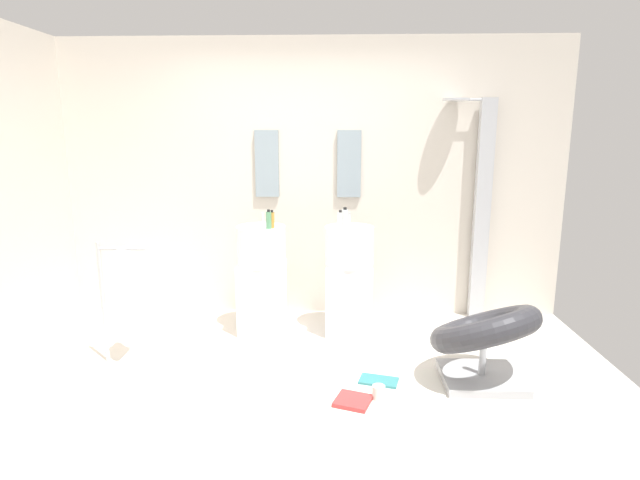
% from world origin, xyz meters
% --- Properties ---
extents(ground_plane, '(4.80, 3.60, 0.04)m').
position_xyz_m(ground_plane, '(0.00, 0.00, -0.02)').
color(ground_plane, silver).
extents(rear_partition, '(4.80, 0.10, 2.60)m').
position_xyz_m(rear_partition, '(0.00, 1.65, 1.30)').
color(rear_partition, beige).
rests_on(rear_partition, ground_plane).
extents(pedestal_sink_left, '(0.42, 0.42, 1.05)m').
position_xyz_m(pedestal_sink_left, '(-0.38, 1.11, 0.49)').
color(pedestal_sink_left, white).
rests_on(pedestal_sink_left, ground_plane).
extents(pedestal_sink_right, '(0.42, 0.42, 1.05)m').
position_xyz_m(pedestal_sink_right, '(0.38, 1.11, 0.49)').
color(pedestal_sink_right, white).
rests_on(pedestal_sink_right, ground_plane).
extents(vanity_mirror_left, '(0.22, 0.03, 0.62)m').
position_xyz_m(vanity_mirror_left, '(-0.38, 1.58, 1.46)').
color(vanity_mirror_left, '#8C9EA8').
extents(vanity_mirror_right, '(0.22, 0.03, 0.62)m').
position_xyz_m(vanity_mirror_right, '(0.38, 1.58, 1.46)').
color(vanity_mirror_right, '#8C9EA8').
extents(shower_column, '(0.49, 0.24, 2.05)m').
position_xyz_m(shower_column, '(1.61, 1.53, 1.08)').
color(shower_column, '#B7BABF').
rests_on(shower_column, ground_plane).
extents(lounge_chair, '(1.10, 1.10, 0.65)m').
position_xyz_m(lounge_chair, '(1.32, 0.18, 0.35)').
color(lounge_chair, '#B7BABF').
rests_on(lounge_chair, ground_plane).
extents(towel_rack, '(0.37, 0.22, 0.95)m').
position_xyz_m(towel_rack, '(-1.35, 0.42, 0.63)').
color(towel_rack, '#B7BABF').
rests_on(towel_rack, ground_plane).
extents(area_rug, '(1.11, 0.85, 0.01)m').
position_xyz_m(area_rug, '(0.46, -0.07, 0.01)').
color(area_rug, white).
rests_on(area_rug, ground_plane).
extents(magazine_red, '(0.28, 0.27, 0.03)m').
position_xyz_m(magazine_red, '(0.39, -0.16, 0.02)').
color(magazine_red, '#B73838').
rests_on(magazine_red, area_rug).
extents(magazine_teal, '(0.30, 0.22, 0.02)m').
position_xyz_m(magazine_teal, '(0.58, 0.13, 0.02)').
color(magazine_teal, teal).
rests_on(magazine_teal, area_rug).
extents(coffee_mug, '(0.09, 0.09, 0.09)m').
position_xyz_m(coffee_mug, '(0.56, -0.11, 0.06)').
color(coffee_mug, white).
rests_on(coffee_mug, area_rug).
extents(soap_bottle_green, '(0.05, 0.05, 0.16)m').
position_xyz_m(soap_bottle_green, '(-0.30, 1.00, 1.03)').
color(soap_bottle_green, '#59996B').
rests_on(soap_bottle_green, pedestal_sink_left).
extents(soap_bottle_clear, '(0.05, 0.05, 0.19)m').
position_xyz_m(soap_bottle_clear, '(0.34, 0.97, 1.04)').
color(soap_bottle_clear, silver).
rests_on(soap_bottle_clear, pedestal_sink_right).
extents(soap_bottle_amber, '(0.04, 0.04, 0.15)m').
position_xyz_m(soap_bottle_amber, '(-0.27, 1.03, 1.02)').
color(soap_bottle_amber, '#C68C38').
rests_on(soap_bottle_amber, pedestal_sink_left).
extents(soap_bottle_white, '(0.05, 0.05, 0.13)m').
position_xyz_m(soap_bottle_white, '(0.31, 1.19, 1.01)').
color(soap_bottle_white, white).
rests_on(soap_bottle_white, pedestal_sink_right).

